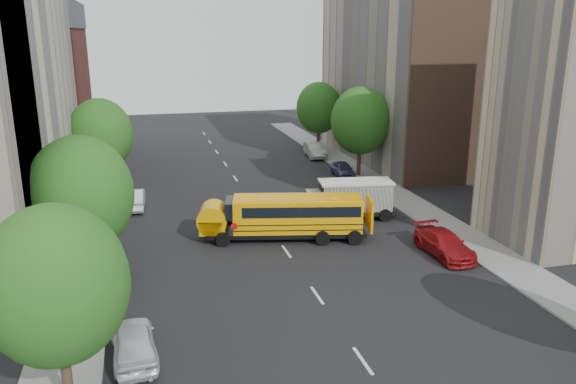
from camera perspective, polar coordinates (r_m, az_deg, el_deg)
name	(u,v)px	position (r m, az deg, el deg)	size (l,w,h in m)	color
ground	(278,240)	(35.54, -0.98, -4.91)	(120.00, 120.00, 0.00)	black
sidewalk_left	(92,229)	(39.48, -19.27, -3.58)	(3.00, 80.00, 0.12)	slate
sidewalk_right	(408,203)	(43.87, 12.14, -1.10)	(3.00, 80.00, 0.12)	slate
lane_markings	(248,197)	(44.81, -4.07, -0.49)	(0.15, 64.00, 0.01)	silver
building_left_redbrick	(32,97)	(61.39, -24.54, 8.78)	(10.00, 15.00, 13.00)	maroon
building_right_far	(405,70)	(58.46, 11.76, 12.04)	(10.00, 22.00, 18.00)	tan
building_right_sidewall	(465,78)	(48.87, 17.56, 10.94)	(10.10, 0.30, 18.00)	brown
street_tree_0	(56,285)	(20.16, -22.54, -8.76)	(4.80, 4.80, 7.41)	#38281C
street_tree_1	(81,194)	(29.44, -20.29, -0.23)	(5.12, 5.12, 7.90)	#38281C
street_tree_2	(101,135)	(47.01, -18.49, 5.54)	(4.99, 4.99, 7.71)	#38281C
street_tree_4	(360,121)	(50.55, 7.36, 7.20)	(5.25, 5.25, 8.10)	#38281C
street_tree_5	(319,108)	(61.77, 3.13, 8.53)	(4.86, 4.86, 7.51)	#38281C
school_bus	(285,215)	(35.28, -0.32, -2.36)	(10.20, 4.42, 2.81)	black
safari_truck	(349,199)	(39.48, 6.24, -0.67)	(6.56, 3.20, 2.70)	black
parked_car_0	(134,342)	(23.97, -15.40, -14.50)	(1.72, 4.28, 1.46)	silver
parked_car_1	(133,199)	(43.22, -15.43, -0.65)	(1.55, 4.45, 1.47)	silver
parked_car_3	(444,244)	(34.23, 15.58, -5.10)	(1.98, 4.86, 1.41)	maroon
parked_car_4	(343,169)	(51.14, 5.62, 2.31)	(1.57, 3.89, 1.33)	#3E3862
parked_car_5	(315,150)	(59.02, 2.73, 4.30)	(1.61, 4.63, 1.53)	#9D9E98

